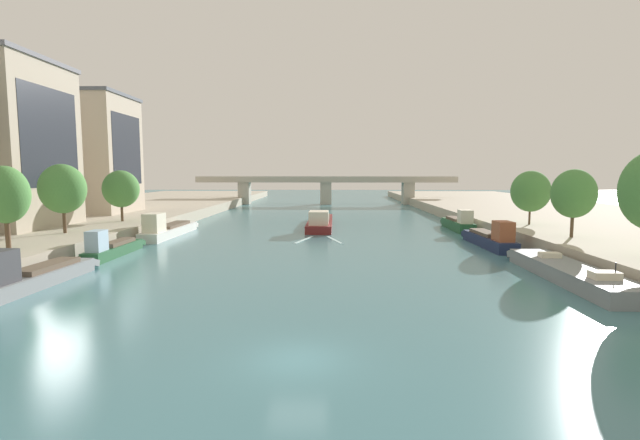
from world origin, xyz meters
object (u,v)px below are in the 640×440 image
object	(u,v)px
tree_left_nearest	(5,195)
moored_boat_left_second	(113,248)
moored_boat_right_upstream	(569,272)
tree_left_second	(121,189)
moored_boat_right_midway	(458,223)
tree_left_third	(63,189)
moored_boat_left_gap_after	(168,229)
bridge_far	(326,186)
barge_midriver	(320,221)
tree_right_end_of_row	(574,194)
moored_boat_left_midway	(33,275)
tree_right_midway	(531,191)
moored_boat_right_gap_after	(490,238)

from	to	relation	value
tree_left_nearest	moored_boat_left_second	bearing A→B (deg)	47.47
moored_boat_right_upstream	tree_left_second	xyz separation A→B (m)	(-44.19, 24.11, 5.26)
moored_boat_right_midway	tree_left_third	size ratio (longest dim) A/B	1.53
moored_boat_left_gap_after	bridge_far	world-z (taller)	bridge_far
barge_midriver	tree_right_end_of_row	distance (m)	33.56
moored_boat_left_gap_after	moored_boat_left_second	bearing A→B (deg)	-91.32
tree_left_nearest	tree_left_second	distance (m)	21.46
moored_boat_left_midway	tree_right_midway	world-z (taller)	tree_right_midway
moored_boat_right_upstream	tree_left_second	size ratio (longest dim) A/B	2.46
moored_boat_right_midway	tree_right_end_of_row	bearing A→B (deg)	-74.52
bridge_far	moored_boat_right_gap_after	bearing A→B (deg)	-74.97
moored_boat_right_midway	bridge_far	xyz separation A→B (m)	(-19.00, 53.42, 3.60)
tree_left_second	moored_boat_left_midway	bearing A→B (deg)	-76.99
tree_left_second	moored_boat_right_midway	bearing A→B (deg)	7.48
moored_boat_right_gap_after	tree_left_second	xyz separation A→B (m)	(-43.65, 8.93, 4.92)
tree_left_second	moored_boat_left_second	bearing A→B (deg)	-68.38
barge_midriver	moored_boat_right_gap_after	size ratio (longest dim) A/B	1.60
moored_boat_right_upstream	tree_left_third	xyz separation A→B (m)	(-44.78, 12.49, 5.66)
moored_boat_right_midway	barge_midriver	bearing A→B (deg)	171.57
moored_boat_left_gap_after	bridge_far	xyz separation A→B (m)	(18.94, 60.82, 3.61)
moored_boat_left_midway	tree_right_midway	size ratio (longest dim) A/B	1.81
moored_boat_right_gap_after	moored_boat_right_upstream	bearing A→B (deg)	-87.99
moored_boat_left_second	tree_right_midway	size ratio (longest dim) A/B	1.61
moored_boat_right_upstream	moored_boat_right_midway	distance (m)	29.94
moored_boat_right_midway	moored_boat_right_gap_after	bearing A→B (deg)	-92.71
moored_boat_left_midway	tree_right_end_of_row	bearing A→B (deg)	17.43
tree_left_second	tree_right_end_of_row	world-z (taller)	tree_right_end_of_row
barge_midriver	tree_right_midway	xyz separation A→B (m)	(25.32, -11.20, 4.86)
bridge_far	barge_midriver	bearing A→B (deg)	-90.25
moored_boat_left_gap_after	tree_left_second	size ratio (longest dim) A/B	2.29
moored_boat_left_second	tree_left_second	size ratio (longest dim) A/B	1.59
barge_midriver	moored_boat_left_second	xyz separation A→B (m)	(-19.03, -24.05, -0.01)
moored_boat_left_second	tree_right_midway	xyz separation A→B (m)	(44.35, 12.85, 4.87)
moored_boat_left_gap_after	tree_right_midway	world-z (taller)	tree_right_midway
barge_midriver	moored_boat_left_gap_after	xyz separation A→B (m)	(-18.71, -10.25, 0.10)
moored_boat_left_second	moored_boat_right_upstream	size ratio (longest dim) A/B	0.65
tree_left_nearest	moored_boat_left_gap_after	bearing A→B (deg)	73.50
tree_left_nearest	tree_right_end_of_row	xyz separation A→B (m)	(49.20, 7.86, -0.19)
moored_boat_left_midway	bridge_far	world-z (taller)	bridge_far
moored_boat_left_midway	tree_left_second	xyz separation A→B (m)	(-6.29, 27.23, 4.96)
moored_boat_left_second	moored_boat_right_gap_after	size ratio (longest dim) A/B	0.85
moored_boat_left_gap_after	moored_boat_left_midway	bearing A→B (deg)	-90.27
moored_boat_right_midway	tree_left_third	xyz separation A→B (m)	(-44.95, -17.45, 5.31)
moored_boat_left_midway	moored_boat_right_gap_after	xyz separation A→B (m)	(37.36, 18.30, 0.03)
moored_boat_left_second	moored_boat_left_gap_after	bearing A→B (deg)	88.68
moored_boat_left_midway	moored_boat_right_upstream	world-z (taller)	moored_boat_left_midway
moored_boat_left_second	moored_boat_right_gap_after	distance (m)	38.11
tree_left_nearest	tree_left_second	world-z (taller)	tree_left_nearest
moored_boat_left_second	moored_boat_left_gap_after	size ratio (longest dim) A/B	0.70
tree_left_third	tree_right_end_of_row	world-z (taller)	tree_left_third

